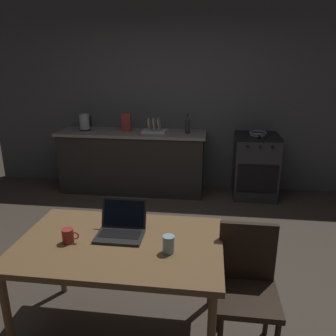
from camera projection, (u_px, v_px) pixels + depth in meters
ground_plane at (145, 274)px, 3.11m from camera, size 12.00×12.00×0.00m
back_wall at (194, 97)px, 4.96m from camera, size 6.40×0.10×2.76m
kitchen_counter at (133, 161)px, 5.02m from camera, size 2.16×0.64×0.91m
stove_oven at (255, 166)px, 4.80m from camera, size 0.60×0.62×0.91m
dining_table at (120, 251)px, 2.24m from camera, size 1.36×0.87×0.74m
chair at (247, 281)px, 2.21m from camera, size 0.40×0.40×0.87m
laptop at (121, 228)px, 2.30m from camera, size 0.32×0.28×0.22m
electric_kettle at (85, 122)px, 4.93m from camera, size 0.18×0.16×0.25m
bottle at (187, 125)px, 4.70m from camera, size 0.06×0.06×0.27m
frying_pan at (258, 134)px, 4.63m from camera, size 0.24×0.41×0.05m
coffee_mug at (68, 236)px, 2.20m from camera, size 0.12×0.08×0.10m
drinking_glass at (169, 244)px, 2.08m from camera, size 0.08×0.08×0.11m
cereal_box at (126, 122)px, 4.87m from camera, size 0.13×0.05×0.26m
dish_rack at (154, 129)px, 4.83m from camera, size 0.34×0.26×0.21m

